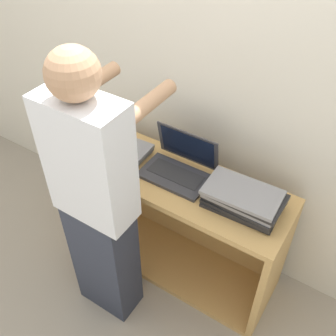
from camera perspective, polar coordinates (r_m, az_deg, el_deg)
ground_plane at (r=2.65m, az=-1.93°, el=-16.62°), size 12.00×12.00×0.00m
wall_back at (r=2.15m, az=5.90°, el=12.14°), size 8.00×0.05×2.40m
cart at (r=2.48m, az=1.70°, el=-7.03°), size 1.32×0.45×0.77m
laptop_open at (r=2.16m, az=1.61°, el=0.26°), size 0.37×0.27×0.24m
laptop_stack_left at (r=2.33m, az=-7.44°, el=2.86°), size 0.40×0.24×0.06m
laptop_stack_right at (r=2.00m, az=10.89°, el=-4.40°), size 0.40×0.25×0.11m
person at (r=1.97m, az=-10.23°, el=-5.27°), size 0.40×0.53×1.65m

